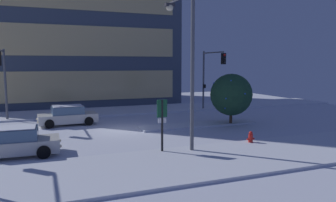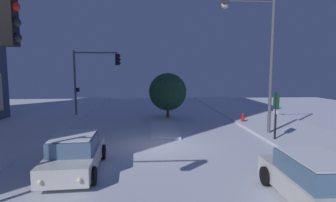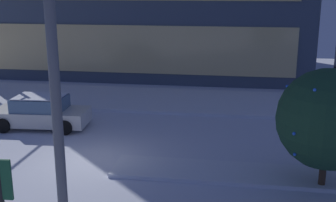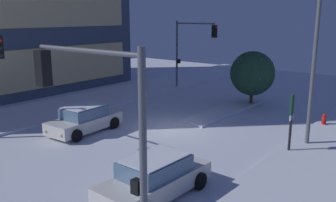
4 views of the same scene
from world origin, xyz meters
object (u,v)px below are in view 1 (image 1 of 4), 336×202
(car_far, at_px, (68,116))
(traffic_light_corner_far_left, at_px, (3,72))
(traffic_light_corner_far_right, at_px, (211,70))
(fire_hydrant, at_px, (251,138))
(decorated_tree_median, at_px, (231,95))
(car_near, at_px, (12,143))
(street_lamp_arched, at_px, (185,50))
(parking_info_sign, at_px, (162,119))

(car_far, bearing_deg, traffic_light_corner_far_left, -28.28)
(traffic_light_corner_far_left, relative_size, traffic_light_corner_far_right, 0.99)
(fire_hydrant, relative_size, decorated_tree_median, 0.20)
(car_near, distance_m, street_lamp_arched, 10.01)
(car_far, distance_m, traffic_light_corner_far_right, 14.05)
(parking_info_sign, height_order, decorated_tree_median, decorated_tree_median)
(traffic_light_corner_far_left, bearing_deg, parking_info_sign, 34.48)
(traffic_light_corner_far_right, relative_size, street_lamp_arched, 0.71)
(car_near, xyz_separation_m, traffic_light_corner_far_left, (-1.21, 10.00, 3.34))
(fire_hydrant, bearing_deg, decorated_tree_median, 68.44)
(traffic_light_corner_far_left, height_order, street_lamp_arched, street_lamp_arched)
(car_far, relative_size, parking_info_sign, 1.58)
(street_lamp_arched, distance_m, decorated_tree_median, 8.59)
(traffic_light_corner_far_left, relative_size, decorated_tree_median, 1.49)
(car_near, bearing_deg, traffic_light_corner_far_right, 32.71)
(car_near, xyz_separation_m, traffic_light_corner_far_right, (16.75, 10.06, 3.33))
(street_lamp_arched, bearing_deg, decorated_tree_median, -51.30)
(car_near, relative_size, car_far, 1.05)
(car_near, height_order, street_lamp_arched, street_lamp_arched)
(street_lamp_arched, bearing_deg, fire_hydrant, -99.71)
(fire_hydrant, bearing_deg, car_near, 169.80)
(traffic_light_corner_far_left, height_order, traffic_light_corner_far_right, traffic_light_corner_far_right)
(traffic_light_corner_far_right, bearing_deg, parking_info_sign, -37.94)
(car_near, bearing_deg, traffic_light_corner_far_left, 98.59)
(street_lamp_arched, bearing_deg, car_far, 28.30)
(street_lamp_arched, xyz_separation_m, decorated_tree_median, (6.16, 5.15, -3.06))
(decorated_tree_median, bearing_deg, traffic_light_corner_far_left, 157.86)
(car_near, distance_m, fire_hydrant, 12.80)
(traffic_light_corner_far_left, bearing_deg, fire_hydrant, 48.36)
(traffic_light_corner_far_left, bearing_deg, decorated_tree_median, 67.86)
(car_far, bearing_deg, fire_hydrant, 129.20)
(traffic_light_corner_far_left, xyz_separation_m, fire_hydrant, (13.80, -12.27, -3.68))
(traffic_light_corner_far_left, bearing_deg, traffic_light_corner_far_right, 90.19)
(fire_hydrant, height_order, parking_info_sign, parking_info_sign)
(fire_hydrant, distance_m, decorated_tree_median, 6.46)
(car_near, distance_m, traffic_light_corner_far_left, 10.62)
(traffic_light_corner_far_left, xyz_separation_m, decorated_tree_median, (16.07, -6.54, -1.74))
(car_far, xyz_separation_m, traffic_light_corner_far_left, (-4.48, 2.09, 3.34))
(car_near, relative_size, traffic_light_corner_far_left, 0.80)
(car_near, distance_m, decorated_tree_median, 15.35)
(traffic_light_corner_far_right, height_order, street_lamp_arched, street_lamp_arched)
(traffic_light_corner_far_right, distance_m, fire_hydrant, 13.52)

